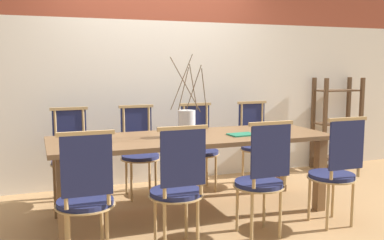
{
  "coord_description": "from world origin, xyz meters",
  "views": [
    {
      "loc": [
        -1.37,
        -3.71,
        1.41
      ],
      "look_at": [
        0.0,
        0.0,
        0.9
      ],
      "focal_mm": 40.0,
      "sensor_mm": 36.0,
      "label": 1
    }
  ],
  "objects_px": {
    "vase_centerpiece": "(187,122)",
    "book_stack": "(242,134)",
    "chair_near_center": "(262,176)",
    "chair_far_center": "(199,145)",
    "dining_table": "(192,146)",
    "shelving_rack": "(337,123)"
  },
  "relations": [
    {
      "from": "vase_centerpiece",
      "to": "book_stack",
      "type": "height_order",
      "value": "vase_centerpiece"
    },
    {
      "from": "chair_near_center",
      "to": "chair_far_center",
      "type": "distance_m",
      "value": 1.47
    },
    {
      "from": "dining_table",
      "to": "vase_centerpiece",
      "type": "xyz_separation_m",
      "value": [
        -0.06,
        -0.01,
        0.23
      ]
    },
    {
      "from": "chair_near_center",
      "to": "shelving_rack",
      "type": "xyz_separation_m",
      "value": [
        2.16,
        1.77,
        0.1
      ]
    },
    {
      "from": "book_stack",
      "to": "chair_near_center",
      "type": "bearing_deg",
      "value": -101.13
    },
    {
      "from": "dining_table",
      "to": "vase_centerpiece",
      "type": "height_order",
      "value": "vase_centerpiece"
    },
    {
      "from": "chair_far_center",
      "to": "shelving_rack",
      "type": "bearing_deg",
      "value": -171.88
    },
    {
      "from": "dining_table",
      "to": "chair_far_center",
      "type": "height_order",
      "value": "chair_far_center"
    },
    {
      "from": "chair_near_center",
      "to": "dining_table",
      "type": "bearing_deg",
      "value": 114.71
    },
    {
      "from": "dining_table",
      "to": "chair_far_center",
      "type": "bearing_deg",
      "value": 64.15
    },
    {
      "from": "vase_centerpiece",
      "to": "book_stack",
      "type": "distance_m",
      "value": 0.54
    },
    {
      "from": "vase_centerpiece",
      "to": "shelving_rack",
      "type": "distance_m",
      "value": 2.78
    },
    {
      "from": "book_stack",
      "to": "chair_far_center",
      "type": "bearing_deg",
      "value": 96.72
    },
    {
      "from": "dining_table",
      "to": "vase_centerpiece",
      "type": "bearing_deg",
      "value": -166.03
    },
    {
      "from": "dining_table",
      "to": "book_stack",
      "type": "bearing_deg",
      "value": -15.61
    },
    {
      "from": "shelving_rack",
      "to": "vase_centerpiece",
      "type": "bearing_deg",
      "value": -157.59
    },
    {
      "from": "chair_far_center",
      "to": "vase_centerpiece",
      "type": "bearing_deg",
      "value": 61.17
    },
    {
      "from": "shelving_rack",
      "to": "chair_far_center",
      "type": "bearing_deg",
      "value": -171.88
    },
    {
      "from": "chair_near_center",
      "to": "book_stack",
      "type": "height_order",
      "value": "chair_near_center"
    },
    {
      "from": "dining_table",
      "to": "book_stack",
      "type": "xyz_separation_m",
      "value": [
        0.46,
        -0.13,
        0.1
      ]
    },
    {
      "from": "dining_table",
      "to": "chair_near_center",
      "type": "height_order",
      "value": "chair_near_center"
    },
    {
      "from": "chair_far_center",
      "to": "book_stack",
      "type": "bearing_deg",
      "value": 96.72
    }
  ]
}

